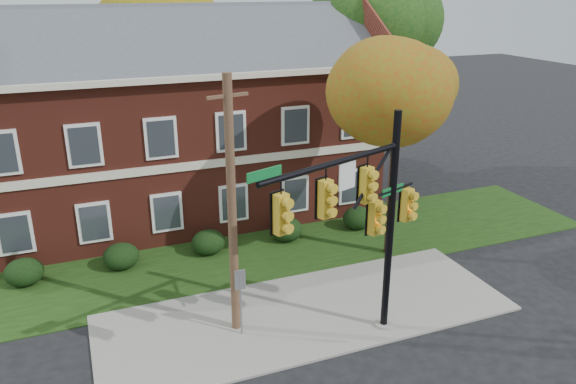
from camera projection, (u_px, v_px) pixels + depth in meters
name	position (u px, v px, depth m)	size (l,w,h in m)	color
ground	(319.00, 329.00, 18.28)	(120.00, 120.00, 0.00)	black
sidewalk	(307.00, 313.00, 19.13)	(14.00, 5.00, 0.08)	gray
grass_strip	(260.00, 252.00, 23.50)	(30.00, 6.00, 0.04)	#193811
apartment_building	(176.00, 111.00, 26.27)	(18.80, 8.80, 9.74)	maroon
hedge_far_left	(24.00, 272.00, 20.82)	(1.40, 1.26, 1.05)	black
hedge_left	(121.00, 256.00, 22.03)	(1.40, 1.26, 1.05)	black
hedge_center	(208.00, 242.00, 23.24)	(1.40, 1.26, 1.05)	black
hedge_right	(287.00, 229.00, 24.45)	(1.40, 1.26, 1.05)	black
hedge_far_right	(358.00, 218.00, 25.66)	(1.40, 1.26, 1.05)	black
tree_near_right	(406.00, 94.00, 21.13)	(4.50, 4.25, 8.58)	black
tree_right_rear	(381.00, 33.00, 29.84)	(6.30, 5.95, 10.62)	black
tree_far_rear	(168.00, 16.00, 32.23)	(6.84, 6.46, 11.52)	black
traffic_signal	(364.00, 211.00, 16.01)	(6.12, 2.41, 7.22)	gray
utility_pole	(232.00, 210.00, 16.85)	(1.28, 0.37, 8.28)	brown
sign_post	(240.00, 292.00, 17.41)	(0.34, 0.07, 2.35)	slate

